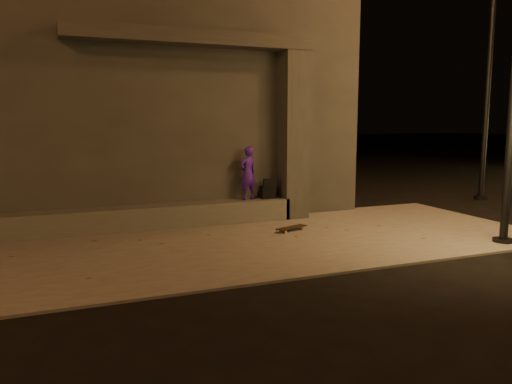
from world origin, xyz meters
name	(u,v)px	position (x,y,z in m)	size (l,w,h in m)	color
ground	(301,275)	(0.00, 0.00, 0.00)	(120.00, 120.00, 0.00)	black
sidewalk	(250,242)	(0.00, 2.00, 0.02)	(11.00, 4.40, 0.04)	#666059
building	(146,103)	(-1.00, 6.49, 2.61)	(9.00, 5.10, 5.22)	#353330
ledge	(148,217)	(-1.50, 3.75, 0.27)	(6.00, 0.55, 0.45)	#53504B
column	(293,136)	(1.70, 3.75, 1.84)	(0.55, 0.55, 3.60)	#353330
canopy	(193,38)	(-0.50, 3.80, 3.78)	(5.00, 0.70, 0.28)	#353330
skateboarder	(248,173)	(0.64, 3.75, 1.06)	(0.42, 0.27, 1.14)	#3F1694
backpack	(268,191)	(1.10, 3.75, 0.64)	(0.32, 0.21, 0.45)	black
skateboard	(292,228)	(1.05, 2.45, 0.10)	(0.73, 0.41, 0.08)	black
street_lamp_2	(492,31)	(7.76, 4.24, 4.51)	(0.36, 0.36, 8.01)	black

